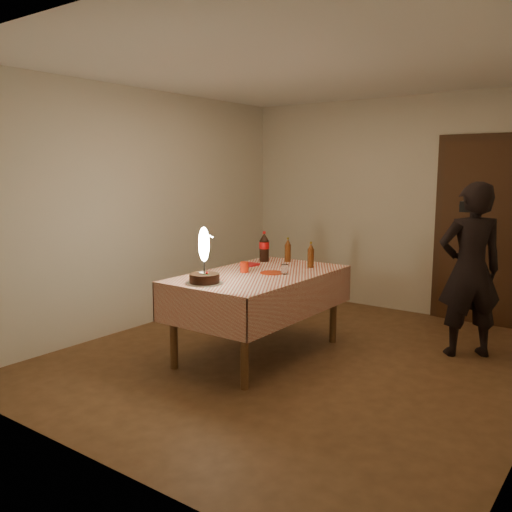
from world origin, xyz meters
name	(u,v)px	position (x,y,z in m)	size (l,w,h in m)	color
ground	(298,358)	(0.00, 0.00, 0.00)	(4.00, 4.50, 0.01)	brown
room_shell	(308,178)	(0.03, 0.08, 1.65)	(4.04, 4.54, 2.62)	beige
dining_table	(259,284)	(-0.36, -0.12, 0.68)	(1.02, 1.72, 0.78)	brown
birthday_cake	(204,268)	(-0.47, -0.76, 0.91)	(0.32, 0.32, 0.48)	white
red_plate	(272,273)	(-0.26, -0.05, 0.79)	(0.22, 0.22, 0.01)	red
red_cup	(244,267)	(-0.50, -0.16, 0.83)	(0.08, 0.08, 0.10)	red
clear_cup	(285,269)	(-0.14, -0.01, 0.83)	(0.07, 0.07, 0.09)	white
napkin_stack	(250,264)	(-0.67, 0.16, 0.79)	(0.15, 0.15, 0.02)	red
cola_bottle	(264,247)	(-0.70, 0.45, 0.94)	(0.10, 0.10, 0.32)	black
amber_bottle_left	(288,250)	(-0.49, 0.58, 0.90)	(0.06, 0.06, 0.26)	#5E2D10
amber_bottle_right	(311,256)	(-0.13, 0.42, 0.90)	(0.06, 0.06, 0.26)	#5E2D10
photographer	(470,270)	(1.23, 1.02, 0.82)	(0.71, 0.67, 1.63)	black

